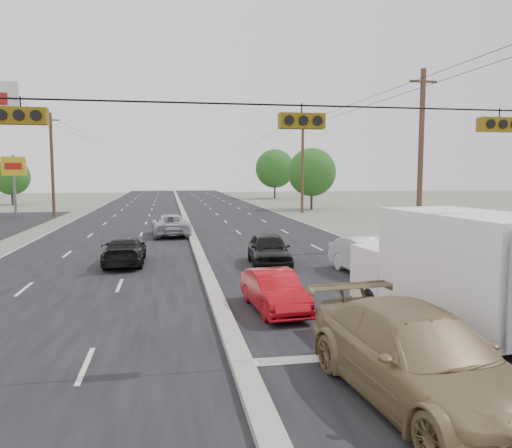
# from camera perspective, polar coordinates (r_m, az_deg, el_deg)

# --- Properties ---
(ground) EXTENTS (200.00, 200.00, 0.00)m
(ground) POSITION_cam_1_polar(r_m,az_deg,el_deg) (12.06, -2.16, -14.90)
(ground) COLOR #606356
(ground) RESTS_ON ground
(road_surface) EXTENTS (20.00, 160.00, 0.02)m
(road_surface) POSITION_cam_1_polar(r_m,az_deg,el_deg) (41.43, -7.86, -0.10)
(road_surface) COLOR black
(road_surface) RESTS_ON ground
(center_median) EXTENTS (0.50, 160.00, 0.20)m
(center_median) POSITION_cam_1_polar(r_m,az_deg,el_deg) (41.42, -7.86, 0.04)
(center_median) COLOR gray
(center_median) RESTS_ON ground
(utility_pole_left_c) EXTENTS (1.60, 0.30, 10.00)m
(utility_pole_left_c) POSITION_cam_1_polar(r_m,az_deg,el_deg) (52.34, -22.27, 6.36)
(utility_pole_left_c) COLOR #422D1E
(utility_pole_left_c) RESTS_ON ground
(utility_pole_right_b) EXTENTS (1.60, 0.30, 10.00)m
(utility_pole_right_b) POSITION_cam_1_polar(r_m,az_deg,el_deg) (29.71, 18.30, 7.19)
(utility_pole_right_b) COLOR #422D1E
(utility_pole_right_b) RESTS_ON ground
(utility_pole_right_c) EXTENTS (1.60, 0.30, 10.00)m
(utility_pole_right_c) POSITION_cam_1_polar(r_m,az_deg,el_deg) (53.07, 5.33, 6.76)
(utility_pole_right_c) COLOR #422D1E
(utility_pole_right_c) RESTS_ON ground
(traffic_signals) EXTENTS (25.00, 0.30, 0.54)m
(traffic_signals) POSITION_cam_1_polar(r_m,az_deg,el_deg) (11.62, 4.74, 11.86)
(traffic_signals) COLOR black
(traffic_signals) RESTS_ON ground
(pole_sign_far) EXTENTS (2.20, 0.25, 6.00)m
(pole_sign_far) POSITION_cam_1_polar(r_m,az_deg,el_deg) (53.18, -25.95, 5.44)
(pole_sign_far) COLOR slate
(pole_sign_far) RESTS_ON ground
(tree_left_far) EXTENTS (4.80, 4.80, 6.12)m
(tree_left_far) POSITION_cam_1_polar(r_m,az_deg,el_deg) (74.06, -26.18, 4.85)
(tree_left_far) COLOR #382619
(tree_left_far) RESTS_ON ground
(tree_right_mid) EXTENTS (5.60, 5.60, 7.14)m
(tree_right_mid) POSITION_cam_1_polar(r_m,az_deg,el_deg) (58.56, 6.40, 5.91)
(tree_right_mid) COLOR #382619
(tree_right_mid) RESTS_ON ground
(tree_right_far) EXTENTS (6.40, 6.40, 8.16)m
(tree_right_far) POSITION_cam_1_polar(r_m,az_deg,el_deg) (83.05, 2.17, 6.35)
(tree_right_far) COLOR #382619
(tree_right_far) RESTS_ON ground
(box_truck) EXTENTS (2.85, 6.70, 3.31)m
(box_truck) POSITION_cam_1_polar(r_m,az_deg,el_deg) (13.86, 21.45, -5.26)
(box_truck) COLOR black
(box_truck) RESTS_ON ground
(tan_sedan) EXTENTS (3.04, 6.13, 1.71)m
(tan_sedan) POSITION_cam_1_polar(r_m,az_deg,el_deg) (10.02, 18.15, -14.39)
(tan_sedan) COLOR olive
(tan_sedan) RESTS_ON ground
(red_sedan) EXTENTS (1.62, 3.85, 1.24)m
(red_sedan) POSITION_cam_1_polar(r_m,az_deg,el_deg) (15.58, 2.09, -7.71)
(red_sedan) COLOR #AC0A13
(red_sedan) RESTS_ON ground
(black_suv) EXTENTS (3.30, 6.16, 1.64)m
(black_suv) POSITION_cam_1_polar(r_m,az_deg,el_deg) (14.46, 26.86, -8.60)
(black_suv) COLOR black
(black_suv) RESTS_ON ground
(queue_car_a) EXTENTS (2.10, 4.52, 1.50)m
(queue_car_a) POSITION_cam_1_polar(r_m,az_deg,el_deg) (22.93, 1.49, -2.97)
(queue_car_a) COLOR black
(queue_car_a) RESTS_ON ground
(queue_car_b) EXTENTS (2.19, 4.87, 1.55)m
(queue_car_b) POSITION_cam_1_polar(r_m,az_deg,el_deg) (21.28, 12.91, -3.74)
(queue_car_b) COLOR silver
(queue_car_b) RESTS_ON ground
(queue_car_d) EXTENTS (2.49, 5.21, 1.47)m
(queue_car_d) POSITION_cam_1_polar(r_m,az_deg,el_deg) (19.46, 16.22, -4.85)
(queue_car_d) COLOR navy
(queue_car_d) RESTS_ON ground
(oncoming_near) EXTENTS (1.84, 4.52, 1.31)m
(oncoming_near) POSITION_cam_1_polar(r_m,az_deg,el_deg) (24.03, -14.77, -2.98)
(oncoming_near) COLOR black
(oncoming_near) RESTS_ON ground
(oncoming_far) EXTENTS (2.72, 5.36, 1.45)m
(oncoming_far) POSITION_cam_1_polar(r_m,az_deg,el_deg) (34.35, -9.76, -0.13)
(oncoming_far) COLOR #A6A9AD
(oncoming_far) RESTS_ON ground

